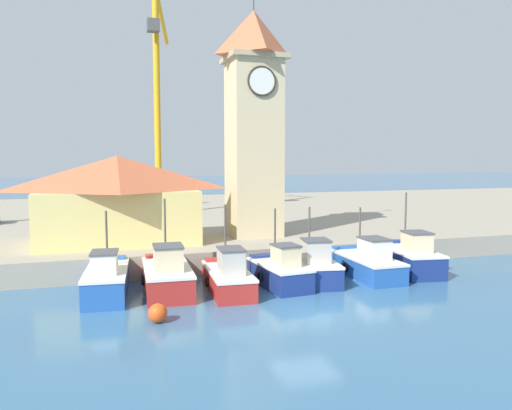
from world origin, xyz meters
name	(u,v)px	position (x,y,z in m)	size (l,w,h in m)	color
ground_plane	(306,312)	(0.00, 0.00, 0.00)	(300.00, 300.00, 0.00)	#386689
quay_wharf	(189,218)	(0.00, 27.27, 0.63)	(120.00, 40.00, 1.26)	#9E937F
fishing_boat_far_left	(107,279)	(-7.68, 4.83, 0.78)	(2.26, 5.04, 3.83)	#2356A8
fishing_boat_left_outer	(167,275)	(-4.98, 4.76, 0.79)	(2.35, 5.21, 4.31)	#AD2823
fishing_boat_left_inner	(228,277)	(-2.26, 3.92, 0.72)	(2.08, 4.88, 4.03)	#AD2823
fishing_boat_mid_left	(280,271)	(0.37, 4.10, 0.74)	(2.19, 4.23, 3.77)	navy
fishing_boat_center	(312,266)	(2.28, 4.56, 0.76)	(2.75, 4.76, 3.73)	navy
fishing_boat_mid_right	(366,263)	(5.43, 4.67, 0.72)	(2.10, 5.26, 3.60)	#2356A8
fishing_boat_right_inner	(410,257)	(8.21, 4.81, 0.81)	(2.69, 4.97, 4.33)	navy
clock_tower	(254,118)	(1.60, 12.28, 8.72)	(3.58, 3.58, 15.72)	beige
warehouse_left	(118,198)	(-6.85, 12.02, 3.88)	(9.37, 5.85, 5.10)	#E5D17A
port_crane_far	(158,130)	(-2.84, 26.18, 8.60)	(2.90, 7.69, 19.70)	#976E11
mooring_buoy	(158,313)	(-5.89, 0.48, 0.37)	(0.74, 0.74, 0.74)	#E54C19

